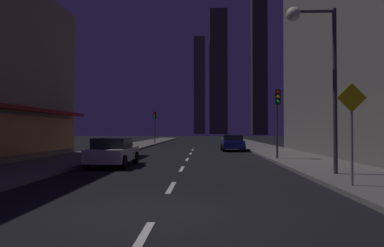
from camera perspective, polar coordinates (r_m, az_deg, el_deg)
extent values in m
cube|color=black|center=(39.63, 0.51, -3.90)|extent=(78.00, 136.00, 0.10)
cube|color=#605E59|center=(40.06, 10.59, -3.68)|extent=(4.00, 76.00, 0.15)
cube|color=#605E59|center=(40.42, -9.48, -3.66)|extent=(4.00, 76.00, 0.15)
cube|color=silver|center=(5.96, -8.70, -19.10)|extent=(0.16, 2.20, 0.01)
cube|color=silver|center=(10.98, -3.56, -10.80)|extent=(0.16, 2.20, 0.01)
cube|color=silver|center=(16.11, -1.74, -7.71)|extent=(0.16, 2.20, 0.01)
cube|color=silver|center=(21.28, -0.82, -6.12)|extent=(0.16, 2.20, 0.01)
cube|color=silver|center=(26.46, -0.26, -5.15)|extent=(0.16, 2.20, 0.01)
cube|color=silver|center=(31.65, 0.12, -4.49)|extent=(0.16, 2.20, 0.01)
cube|color=#D88C3F|center=(19.16, -29.62, -1.74)|extent=(0.10, 17.51, 2.20)
cube|color=maroon|center=(18.99, -28.55, 2.47)|extent=(0.90, 18.11, 0.20)
cube|color=brown|center=(167.93, 1.29, 6.43)|extent=(5.50, 6.81, 48.06)
cube|color=#454234|center=(168.14, 4.49, 8.70)|extent=(8.64, 7.60, 61.28)
cube|color=#3B382C|center=(143.56, 11.32, 12.92)|extent=(6.10, 5.10, 73.45)
cube|color=silver|center=(17.75, -13.23, -5.10)|extent=(1.80, 4.20, 0.65)
cube|color=black|center=(17.52, -13.39, -3.32)|extent=(1.64, 2.00, 0.55)
cylinder|color=black|center=(19.35, -14.66, -5.58)|extent=(0.22, 0.68, 0.68)
cylinder|color=black|center=(18.92, -9.52, -5.71)|extent=(0.22, 0.68, 0.68)
cylinder|color=black|center=(16.70, -17.44, -6.28)|extent=(0.22, 0.68, 0.68)
cylinder|color=black|center=(16.20, -11.52, -6.47)|extent=(0.22, 0.68, 0.68)
sphere|color=white|center=(19.86, -13.20, -4.54)|extent=(0.18, 0.18, 0.18)
sphere|color=white|center=(19.60, -10.09, -4.59)|extent=(0.18, 0.18, 0.18)
cube|color=navy|center=(30.23, 6.87, -3.49)|extent=(1.80, 4.20, 0.65)
cube|color=black|center=(30.01, 6.90, -2.43)|extent=(1.64, 2.00, 0.55)
cylinder|color=black|center=(31.58, 5.07, -3.89)|extent=(0.22, 0.68, 0.68)
cylinder|color=black|center=(31.72, 8.25, -3.87)|extent=(0.22, 0.68, 0.68)
cylinder|color=black|center=(28.79, 5.36, -4.15)|extent=(0.22, 0.68, 0.68)
cylinder|color=black|center=(28.94, 8.85, -4.13)|extent=(0.22, 0.68, 0.68)
sphere|color=white|center=(32.23, 5.59, -3.26)|extent=(0.18, 0.18, 0.18)
sphere|color=white|center=(32.32, 7.54, -3.25)|extent=(0.18, 0.18, 0.18)
cylinder|color=gold|center=(32.66, -10.28, -3.64)|extent=(0.22, 0.22, 0.55)
sphere|color=gold|center=(32.65, -10.28, -3.15)|extent=(0.21, 0.21, 0.21)
cylinder|color=gold|center=(32.67, -10.28, -4.07)|extent=(0.30, 0.30, 0.06)
cylinder|color=gold|center=(32.70, -10.56, -3.58)|extent=(0.10, 0.10, 0.10)
cylinder|color=gold|center=(32.63, -10.01, -3.59)|extent=(0.10, 0.10, 0.10)
cylinder|color=#2D2D2D|center=(21.01, 14.25, -0.02)|extent=(0.12, 0.12, 4.20)
cube|color=black|center=(20.91, 14.35, 4.38)|extent=(0.32, 0.24, 0.90)
sphere|color=red|center=(20.81, 14.42, 5.18)|extent=(0.18, 0.18, 0.18)
sphere|color=#F2B20C|center=(20.78, 14.42, 4.41)|extent=(0.18, 0.18, 0.18)
sphere|color=#19D833|center=(20.76, 14.43, 3.64)|extent=(0.18, 0.18, 0.18)
cylinder|color=#2D2D2D|center=(45.12, -6.32, -0.64)|extent=(0.12, 0.12, 4.20)
cube|color=black|center=(44.97, -6.35, 1.40)|extent=(0.32, 0.24, 0.90)
sphere|color=red|center=(44.85, -6.38, 1.76)|extent=(0.18, 0.18, 0.18)
sphere|color=#F2B20C|center=(44.84, -6.38, 1.41)|extent=(0.18, 0.18, 0.18)
sphere|color=#19D833|center=(44.83, -6.38, 1.05)|extent=(0.18, 0.18, 0.18)
cylinder|color=#38383D|center=(14.36, 23.12, 5.15)|extent=(0.16, 0.16, 6.50)
cylinder|color=#38383D|center=(14.78, 19.99, 17.48)|extent=(1.60, 0.12, 0.12)
sphere|color=#FCF7CC|center=(14.53, 16.84, 17.37)|extent=(0.56, 0.56, 0.56)
cylinder|color=slate|center=(11.44, 25.52, -3.52)|extent=(0.08, 0.08, 2.40)
cube|color=yellow|center=(11.44, 25.51, 3.99)|extent=(0.91, 0.03, 0.91)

